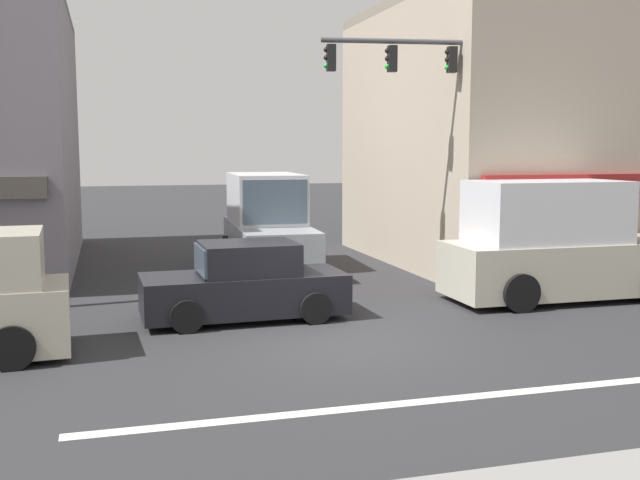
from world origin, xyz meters
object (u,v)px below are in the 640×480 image
(street_tree, at_px, (532,124))
(box_truck_crossing_leftbound, at_px, (268,226))
(sedan_crossing_center, at_px, (245,285))
(utility_pole_far_right, at_px, (549,133))
(traffic_light_mast, at_px, (466,114))
(box_truck_parked_curbside, at_px, (558,246))

(street_tree, xyz_separation_m, box_truck_crossing_leftbound, (-7.02, 2.34, -2.88))
(sedan_crossing_center, relative_size, box_truck_crossing_leftbound, 0.73)
(utility_pole_far_right, height_order, box_truck_crossing_leftbound, utility_pole_far_right)
(utility_pole_far_right, bearing_deg, traffic_light_mast, -148.36)
(street_tree, relative_size, utility_pole_far_right, 0.81)
(street_tree, relative_size, box_truck_crossing_leftbound, 1.07)
(sedan_crossing_center, relative_size, box_truck_parked_curbside, 0.74)
(traffic_light_mast, distance_m, sedan_crossing_center, 6.88)
(box_truck_parked_curbside, bearing_deg, traffic_light_mast, 136.77)
(sedan_crossing_center, height_order, box_truck_crossing_leftbound, box_truck_crossing_leftbound)
(street_tree, bearing_deg, utility_pole_far_right, 13.17)
(box_truck_parked_curbside, bearing_deg, street_tree, 68.22)
(traffic_light_mast, xyz_separation_m, box_truck_crossing_leftbound, (-3.90, 4.51, -3.05))
(street_tree, relative_size, box_truck_parked_curbside, 1.09)
(traffic_light_mast, relative_size, box_truck_parked_curbside, 1.10)
(sedan_crossing_center, bearing_deg, box_truck_parked_curbside, 0.07)
(box_truck_crossing_leftbound, bearing_deg, traffic_light_mast, -49.15)
(utility_pole_far_right, height_order, traffic_light_mast, utility_pole_far_right)
(traffic_light_mast, bearing_deg, box_truck_crossing_leftbound, 130.85)
(box_truck_crossing_leftbound, bearing_deg, box_truck_parked_curbside, -47.53)
(street_tree, relative_size, traffic_light_mast, 0.99)
(traffic_light_mast, bearing_deg, box_truck_parked_curbside, -43.23)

